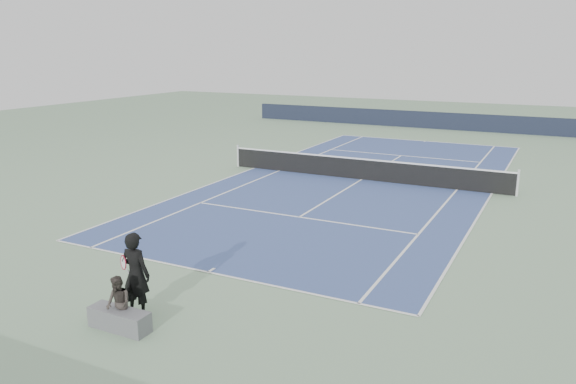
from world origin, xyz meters
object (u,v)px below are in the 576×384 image
at_px(tennis_ball, 122,318).
at_px(spectator_bench, 119,311).
at_px(tennis_player, 136,274).
at_px(tennis_net, 362,169).

height_order(tennis_ball, spectator_bench, spectator_bench).
bearing_deg(tennis_ball, tennis_player, 67.04).
xyz_separation_m(tennis_player, tennis_ball, (-0.15, -0.35, -0.91)).
bearing_deg(spectator_bench, tennis_player, 99.07).
xyz_separation_m(tennis_ball, spectator_bench, (0.26, -0.33, 0.37)).
bearing_deg(tennis_player, tennis_ball, -112.96).
bearing_deg(tennis_ball, spectator_bench, -51.92).
bearing_deg(tennis_player, spectator_bench, -80.93).
relative_size(tennis_net, tennis_ball, 199.44).
bearing_deg(tennis_net, tennis_ball, -90.60).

